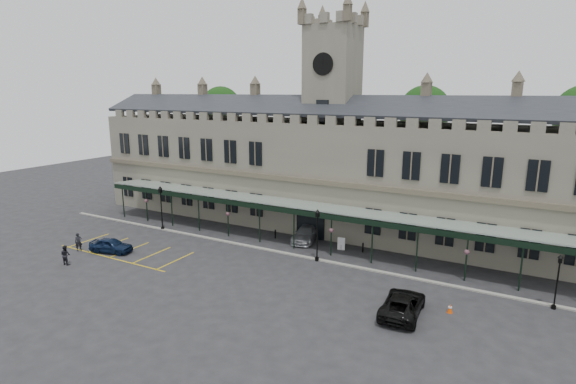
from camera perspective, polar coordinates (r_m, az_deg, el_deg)
The scene contains 20 objects.
ground at distance 39.20m, azimuth -4.32°, elevation -10.30°, with size 140.00×140.00×0.00m, color #242426.
station_building at distance 50.90m, azimuth 5.41°, elevation 2.66°, with size 60.00×10.36×17.30m.
clock_tower at distance 50.26m, azimuth 5.61°, elevation 10.15°, with size 5.60×5.60×24.80m.
canopy at distance 44.43m, azimuth 0.91°, elevation -4.16°, with size 50.00×4.10×4.30m.
kerb at distance 43.55m, azimuth -0.32°, elevation -7.77°, with size 60.00×0.40×0.12m, color gray.
parking_markings at distance 46.94m, azimuth -19.93°, elevation -7.11°, with size 16.00×6.00×0.01m, color gold, non-canonical shape.
tree_behind_left at distance 69.28m, azimuth -8.50°, elevation 10.52°, with size 6.00×6.00×16.00m.
tree_behind_mid at distance 56.42m, azimuth 16.93°, elevation 9.65°, with size 6.00×6.00×16.00m.
lamp_post_left at distance 51.99m, azimuth -15.81°, elevation -1.47°, with size 0.48×0.48×5.05m.
lamp_post_mid at distance 41.00m, azimuth 3.74°, elevation -4.89°, with size 0.47×0.47×4.93m.
lamp_post_right at distance 37.51m, azimuth 31.06°, elevation -9.21°, with size 0.39×0.39×4.15m.
traffic_cone at distance 34.62m, azimuth 19.88°, elevation -13.75°, with size 0.40×0.40×0.64m.
sign_board at distance 44.70m, azimuth 6.77°, elevation -6.56°, with size 0.73×0.18×1.26m.
bollard_left at distance 47.83m, azimuth -1.62°, elevation -5.36°, with size 0.17×0.17×0.94m, color black.
bollard_right at distance 44.41m, azimuth 9.48°, elevation -6.98°, with size 0.17×0.17×0.94m, color black.
car_left_a at distance 46.96m, azimuth -21.56°, elevation -6.31°, with size 1.68×4.18×1.42m, color #0B1934.
car_taxi at distance 47.09m, azimuth 2.34°, elevation -5.29°, with size 2.13×5.23×1.52m, color #95989D.
car_van at distance 33.28m, azimuth 14.34°, elevation -13.61°, with size 2.53×5.48×1.52m, color black.
person_a at distance 48.62m, azimuth -25.06°, elevation -5.76°, with size 0.65×0.43×1.79m, color black.
person_b at distance 45.38m, azimuth -26.42°, elevation -7.17°, with size 0.88×0.68×1.80m, color black.
Camera 1 is at (19.95, -30.09, 15.30)m, focal length 28.00 mm.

